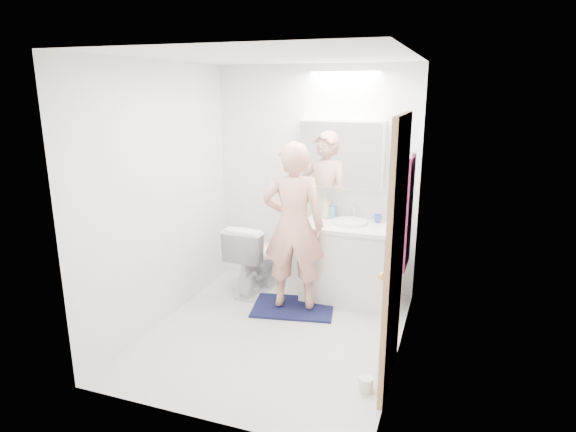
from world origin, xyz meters
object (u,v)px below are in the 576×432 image
at_px(vanity_cabinet, 348,264).
at_px(toilet, 256,257).
at_px(medicine_cabinet, 341,154).
at_px(soap_bottle_b, 332,209).
at_px(toothbrush_cup, 377,219).
at_px(toilet_paper_roll, 366,384).
at_px(soap_bottle_a, 326,208).
at_px(person, 294,226).

distance_m(vanity_cabinet, toilet, 0.99).
bearing_deg(medicine_cabinet, vanity_cabinet, -53.46).
bearing_deg(soap_bottle_b, toilet, -158.60).
bearing_deg(soap_bottle_b, toothbrush_cup, -2.34).
xyz_separation_m(toothbrush_cup, toilet_paper_roll, (0.23, -1.68, -0.81)).
bearing_deg(soap_bottle_a, medicine_cabinet, 24.28).
bearing_deg(vanity_cabinet, toilet_paper_roll, -72.05).
distance_m(vanity_cabinet, toilet_paper_roll, 1.63).
height_order(person, toothbrush_cup, person).
height_order(toilet, toilet_paper_roll, toilet).
bearing_deg(soap_bottle_a, person, -106.57).
height_order(medicine_cabinet, toilet_paper_roll, medicine_cabinet).
bearing_deg(toothbrush_cup, toilet, -167.51).
xyz_separation_m(medicine_cabinet, toothbrush_cup, (0.41, -0.05, -0.64)).
height_order(toilet, soap_bottle_a, soap_bottle_a).
bearing_deg(toilet, person, 154.70).
relative_size(toothbrush_cup, toilet_paper_roll, 0.81).
bearing_deg(soap_bottle_b, toilet_paper_roll, -66.93).
distance_m(toothbrush_cup, toilet_paper_roll, 1.88).
height_order(soap_bottle_b, toothbrush_cup, soap_bottle_b).
xyz_separation_m(soap_bottle_b, toilet_paper_roll, (0.72, -1.70, -0.86)).
height_order(soap_bottle_a, toilet_paper_roll, soap_bottle_a).
bearing_deg(toilet_paper_roll, toilet, 136.46).
height_order(medicine_cabinet, toilet, medicine_cabinet).
xyz_separation_m(vanity_cabinet, medicine_cabinet, (-0.16, 0.21, 1.11)).
bearing_deg(soap_bottle_a, toilet, -159.14).
distance_m(toilet, person, 0.77).
relative_size(toilet, toilet_paper_roll, 7.08).
bearing_deg(medicine_cabinet, toilet_paper_roll, -69.46).
xyz_separation_m(person, soap_bottle_a, (0.17, 0.56, 0.06)).
bearing_deg(vanity_cabinet, soap_bottle_b, 142.11).
distance_m(vanity_cabinet, toothbrush_cup, 0.56).
height_order(toilet, person, person).
relative_size(medicine_cabinet, toilet, 1.13).
relative_size(soap_bottle_a, soap_bottle_b, 1.16).
bearing_deg(toothbrush_cup, soap_bottle_a, -178.95).
relative_size(vanity_cabinet, soap_bottle_a, 4.17).
distance_m(vanity_cabinet, soap_bottle_a, 0.63).
bearing_deg(toilet_paper_roll, vanity_cabinet, 107.95).
distance_m(medicine_cabinet, person, 0.94).
xyz_separation_m(medicine_cabinet, person, (-0.30, -0.62, -0.63)).
bearing_deg(soap_bottle_a, toothbrush_cup, 1.05).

